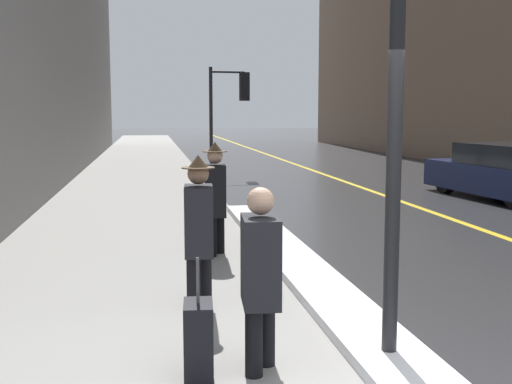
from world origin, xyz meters
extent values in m
cube|color=gray|center=(-2.00, 15.00, 0.01)|extent=(4.00, 80.00, 0.01)
cube|color=gold|center=(4.00, 15.00, 0.00)|extent=(0.16, 80.00, 0.00)
cube|color=white|center=(0.20, 4.41, 0.06)|extent=(0.66, 9.73, 0.12)
cylinder|color=black|center=(0.19, 0.99, 2.26)|extent=(0.12, 0.12, 4.53)
cylinder|color=black|center=(0.26, 16.62, 1.73)|extent=(0.11, 0.11, 3.45)
cylinder|color=black|center=(0.80, 16.68, 3.30)|extent=(1.10, 0.19, 0.07)
cube|color=black|center=(1.35, 16.75, 2.85)|extent=(0.32, 0.23, 0.90)
sphere|color=red|center=(1.34, 16.86, 3.14)|extent=(0.19, 0.19, 0.19)
sphere|color=orange|center=(1.34, 16.86, 2.85)|extent=(0.19, 0.19, 0.19)
sphere|color=green|center=(1.34, 16.86, 2.57)|extent=(0.19, 0.19, 0.19)
cylinder|color=black|center=(-0.80, 1.10, 0.39)|extent=(0.14, 0.14, 0.78)
cylinder|color=black|center=(-0.93, 0.90, 0.39)|extent=(0.14, 0.14, 0.78)
cube|color=black|center=(-0.87, 1.00, 0.89)|extent=(0.31, 0.49, 0.69)
sphere|color=tan|center=(-0.87, 1.00, 1.36)|extent=(0.21, 0.21, 0.21)
cylinder|color=black|center=(-1.14, 2.85, 0.41)|extent=(0.14, 0.14, 0.81)
cylinder|color=black|center=(-1.27, 2.64, 0.41)|extent=(0.14, 0.14, 0.81)
cube|color=black|center=(-1.21, 2.75, 0.93)|extent=(0.32, 0.51, 0.71)
sphere|color=#8C664C|center=(-1.21, 2.75, 1.41)|extent=(0.22, 0.22, 0.22)
cylinder|color=#4C3823|center=(-1.21, 2.75, 1.47)|extent=(0.34, 0.34, 0.01)
cone|color=#4C3823|center=(-1.21, 2.75, 1.53)|extent=(0.21, 0.21, 0.13)
cube|color=black|center=(-1.18, 3.09, 0.77)|extent=(0.12, 0.23, 0.28)
cylinder|color=black|center=(-0.72, 5.29, 0.41)|extent=(0.14, 0.14, 0.82)
cylinder|color=black|center=(-0.85, 5.08, 0.41)|extent=(0.14, 0.14, 0.82)
cube|color=black|center=(-0.79, 5.18, 0.94)|extent=(0.33, 0.52, 0.72)
sphere|color=tan|center=(-0.79, 5.18, 1.42)|extent=(0.22, 0.22, 0.22)
cylinder|color=#4C3823|center=(-0.79, 5.18, 1.49)|extent=(0.35, 0.35, 0.01)
cone|color=#4C3823|center=(-0.79, 5.18, 1.55)|extent=(0.21, 0.21, 0.13)
cube|color=navy|center=(6.62, 10.03, 0.48)|extent=(2.26, 4.67, 0.67)
cube|color=black|center=(6.63, 9.92, 1.06)|extent=(1.91, 2.50, 0.49)
cylinder|color=black|center=(5.69, 11.36, 0.33)|extent=(0.27, 0.67, 0.66)
cylinder|color=black|center=(7.29, 11.50, 0.33)|extent=(0.27, 0.67, 0.66)
cube|color=black|center=(-1.35, 0.94, 0.30)|extent=(0.25, 0.38, 0.60)
cylinder|color=#4C4C51|center=(-1.35, 0.94, 0.77)|extent=(0.02, 0.02, 0.35)
camera|label=1|loc=(-1.69, -3.76, 2.02)|focal=45.00mm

